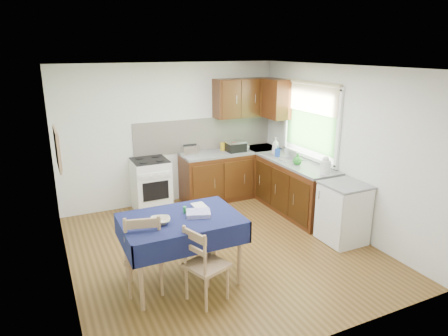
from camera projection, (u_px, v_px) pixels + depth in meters
name	position (u px, v px, depth m)	size (l,w,h in m)	color
floor	(221.00, 248.00, 5.67)	(4.20, 4.20, 0.00)	#523716
ceiling	(221.00, 67.00, 4.96)	(4.00, 4.20, 0.02)	silver
wall_back	(171.00, 134.00, 7.13)	(4.00, 0.02, 2.50)	white
wall_front	(321.00, 224.00, 3.50)	(4.00, 0.02, 2.50)	white
wall_left	(60.00, 185.00, 4.50)	(0.02, 4.20, 2.50)	silver
wall_right	(339.00, 148.00, 6.14)	(0.02, 4.20, 2.50)	white
base_cabinets	(260.00, 181.00, 7.20)	(1.90, 2.30, 0.86)	#331808
worktop_back	(231.00, 152.00, 7.41)	(1.90, 0.60, 0.04)	slate
worktop_right	(296.00, 163.00, 6.68)	(0.60, 1.70, 0.04)	slate
worktop_corner	(262.00, 148.00, 7.68)	(0.60, 0.60, 0.04)	slate
splashback	(205.00, 134.00, 7.40)	(2.70, 0.02, 0.60)	beige
upper_cabinets	(255.00, 98.00, 7.33)	(1.20, 0.85, 0.70)	#331808
stove	(151.00, 185.00, 6.89)	(0.60, 0.61, 0.92)	white
window	(311.00, 116.00, 6.61)	(0.04, 1.48, 1.26)	#2E5B25
fridge	(343.00, 213.00, 5.77)	(0.58, 0.60, 0.89)	white
corkboard	(57.00, 149.00, 4.67)	(0.04, 0.62, 0.47)	#A97854
dining_table	(181.00, 226.00, 4.68)	(1.37, 0.93, 0.83)	#120F3E
chair_far	(144.00, 250.00, 4.52)	(0.53, 0.53, 0.99)	#A97854
chair_near	(204.00, 263.00, 4.35)	(0.51, 0.51, 0.91)	#A97854
toaster	(190.00, 151.00, 7.00)	(0.29, 0.18, 0.22)	silver
sandwich_press	(235.00, 146.00, 7.35)	(0.33, 0.29, 0.19)	black
sauce_bottle	(234.00, 147.00, 7.25)	(0.04, 0.04, 0.20)	red
yellow_packet	(224.00, 147.00, 7.43)	(0.11, 0.07, 0.15)	yellow
dish_rack	(292.00, 158.00, 6.81)	(0.40, 0.30, 0.19)	gray
kettle	(325.00, 166.00, 6.03)	(0.16, 0.16, 0.27)	white
cup	(246.00, 148.00, 7.44)	(0.12, 0.12, 0.09)	silver
soap_bottle_a	(275.00, 146.00, 7.10)	(0.12, 0.12, 0.31)	white
soap_bottle_b	(278.00, 151.00, 7.00)	(0.09, 0.09, 0.19)	#1B409E
soap_bottle_c	(297.00, 159.00, 6.50)	(0.15, 0.15, 0.19)	#258B26
plate_bowl	(160.00, 221.00, 4.49)	(0.23, 0.23, 0.06)	beige
book	(193.00, 207.00, 4.94)	(0.16, 0.21, 0.02)	white
spice_jar	(185.00, 210.00, 4.77)	(0.04, 0.04, 0.08)	green
tea_towel	(198.00, 213.00, 4.70)	(0.28, 0.22, 0.05)	navy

